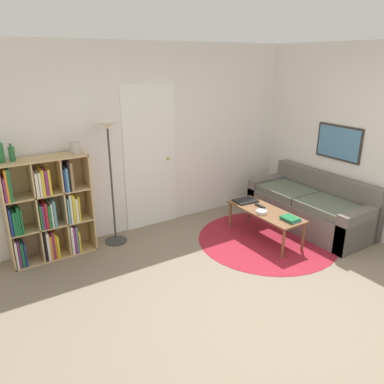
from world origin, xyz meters
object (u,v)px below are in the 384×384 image
object	(u,v)px
laptop	(246,201)
coffee_table	(265,213)
bottle_middle	(12,154)
vase_on_shelf	(75,147)
bowl	(262,212)
couch	(312,208)
bookshelf	(47,211)
bottle_left	(1,153)
floor_lamp	(109,147)

from	to	relation	value
laptop	coffee_table	bearing A→B (deg)	-89.08
bottle_middle	vase_on_shelf	world-z (taller)	bottle_middle
bowl	vase_on_shelf	world-z (taller)	vase_on_shelf
couch	vase_on_shelf	world-z (taller)	vase_on_shelf
laptop	vase_on_shelf	xyz separation A→B (m)	(-2.18, 0.68, 0.93)
bookshelf	bottle_left	distance (m)	0.88
coffee_table	vase_on_shelf	bearing A→B (deg)	153.51
bookshelf	floor_lamp	bearing A→B (deg)	-4.41
laptop	bowl	bearing A→B (deg)	-103.71
laptop	bottle_left	bearing A→B (deg)	167.03
bowl	coffee_table	bearing A→B (deg)	23.02
bookshelf	vase_on_shelf	size ratio (longest dim) A/B	8.75
floor_lamp	laptop	world-z (taller)	floor_lamp
bookshelf	laptop	bearing A→B (deg)	-14.64
bottle_middle	floor_lamp	bearing A→B (deg)	-4.24
bottle_middle	bowl	bearing A→B (deg)	-22.67
floor_lamp	coffee_table	bearing A→B (deg)	-29.90
couch	bowl	distance (m)	1.04
floor_lamp	vase_on_shelf	xyz separation A→B (m)	(-0.40, 0.06, 0.04)
coffee_table	vase_on_shelf	size ratio (longest dim) A/B	7.81
couch	vase_on_shelf	bearing A→B (deg)	160.07
coffee_table	bottle_middle	size ratio (longest dim) A/B	5.64
floor_lamp	coffee_table	xyz separation A→B (m)	(1.78, -1.02, -0.95)
couch	coffee_table	bearing A→B (deg)	177.88
floor_lamp	bottle_middle	size ratio (longest dim) A/B	8.12
laptop	bottle_left	world-z (taller)	bottle_left
coffee_table	bowl	distance (m)	0.14
coffee_table	laptop	size ratio (longest dim) A/B	3.43
bookshelf	floor_lamp	size ratio (longest dim) A/B	0.78
floor_lamp	bottle_left	size ratio (longest dim) A/B	5.95
floor_lamp	vase_on_shelf	distance (m)	0.41
bowl	floor_lamp	bearing A→B (deg)	147.12
bottle_left	bottle_middle	bearing A→B (deg)	4.90
coffee_table	laptop	xyz separation A→B (m)	(-0.01, 0.41, 0.05)
bottle_left	bottle_middle	distance (m)	0.11
bowl	bottle_left	size ratio (longest dim) A/B	0.52
laptop	bottle_middle	bearing A→B (deg)	166.39
floor_lamp	vase_on_shelf	size ratio (longest dim) A/B	11.26
bookshelf	bowl	size ratio (longest dim) A/B	8.85
coffee_table	couch	bearing A→B (deg)	-2.12
floor_lamp	laptop	size ratio (longest dim) A/B	4.94
floor_lamp	bowl	world-z (taller)	floor_lamp
couch	coffee_table	xyz separation A→B (m)	(-0.91, 0.03, 0.11)
bookshelf	coffee_table	size ratio (longest dim) A/B	1.12
floor_lamp	bottle_middle	world-z (taller)	floor_lamp
bookshelf	bottle_left	bearing A→B (deg)	178.66
bookshelf	bowl	xyz separation A→B (m)	(2.49, -1.14, -0.17)
bottle_left	vase_on_shelf	xyz separation A→B (m)	(0.81, -0.01, -0.04)
floor_lamp	couch	bearing A→B (deg)	-21.45
coffee_table	bottle_left	world-z (taller)	bottle_left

